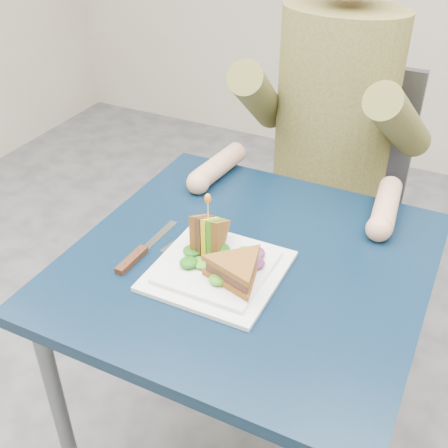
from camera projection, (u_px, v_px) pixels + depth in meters
The scene contains 12 objects.
table at pixel (248, 287), 1.26m from camera, with size 0.75×0.75×0.73m.
chair at pixel (333, 189), 1.83m from camera, with size 0.42×0.40×0.93m.
diner at pixel (336, 90), 1.54m from camera, with size 0.54×0.59×0.74m.
plate at pixel (218, 269), 1.17m from camera, with size 0.26×0.26×0.02m.
sandwich_flat at pixel (237, 270), 1.11m from camera, with size 0.18×0.18×0.05m.
sandwich_upright at pixel (208, 235), 1.20m from camera, with size 0.09×0.14×0.14m.
fork at pixel (188, 234), 1.29m from camera, with size 0.06×0.18×0.01m.
knife at pixel (137, 255), 1.22m from camera, with size 0.02×0.22×0.02m.
toothpick at pixel (208, 210), 1.16m from camera, with size 0.00×0.00×0.06m, color tan.
toothpick_frill at pixel (208, 198), 1.14m from camera, with size 0.01×0.01×0.02m, color orange.
lettuce_spill at pixel (222, 259), 1.17m from camera, with size 0.15×0.13×0.02m, color #337A14, non-canonical shape.
onion_ring at pixel (225, 260), 1.16m from camera, with size 0.04×0.04×0.01m, color #9E4C7A.
Camera 1 is at (0.38, -0.88, 1.48)m, focal length 45.00 mm.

